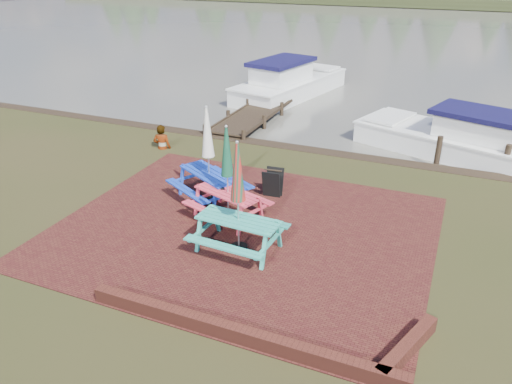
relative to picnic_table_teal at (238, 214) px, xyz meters
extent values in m
plane|color=black|center=(-0.27, -0.14, -0.92)|extent=(120.00, 120.00, 0.00)
cube|color=#3A1412|center=(-0.27, 0.86, -0.91)|extent=(9.00, 7.50, 0.02)
cube|color=#4C1E16|center=(1.23, -2.74, -0.77)|extent=(6.00, 0.22, 0.30)
cube|color=#4C1E16|center=(4.03, -1.94, -0.77)|extent=(0.82, 1.77, 0.30)
cube|color=#4E4B43|center=(-0.27, 36.86, -0.92)|extent=(120.00, 60.00, 0.02)
cube|color=black|center=(-0.27, 65.86, -0.42)|extent=(120.00, 10.00, 1.20)
cube|color=teal|center=(0.00, 0.00, -0.14)|extent=(1.93, 0.84, 0.04)
cube|color=teal|center=(-0.04, -0.71, -0.45)|extent=(1.90, 0.36, 0.04)
cube|color=teal|center=(0.04, 0.71, -0.45)|extent=(1.90, 0.36, 0.04)
cube|color=teal|center=(-0.82, 0.05, -0.53)|extent=(0.17, 1.64, 0.78)
cube|color=teal|center=(0.82, -0.05, -0.53)|extent=(0.17, 1.64, 0.78)
cylinder|color=black|center=(0.00, 0.00, -0.87)|extent=(0.38, 0.38, 0.11)
cylinder|color=#B2B2B7|center=(0.00, 0.00, 0.39)|extent=(0.04, 0.04, 2.63)
cone|color=#A41B17|center=(0.00, 0.00, 1.02)|extent=(0.34, 0.34, 1.31)
cube|color=#CE3446|center=(-0.88, 1.27, -0.19)|extent=(1.91, 1.24, 0.04)
cube|color=#CE3446|center=(-1.10, 0.63, -0.48)|extent=(1.76, 0.81, 0.04)
cube|color=#CE3446|center=(-0.66, 1.90, -0.48)|extent=(1.76, 0.81, 0.04)
cube|color=#CE3446|center=(-1.61, 1.52, -0.55)|extent=(0.58, 1.49, 0.73)
cube|color=#CE3446|center=(-0.15, 1.02, -0.55)|extent=(0.58, 1.49, 0.73)
cylinder|color=black|center=(-0.88, 1.27, -0.87)|extent=(0.36, 0.36, 0.10)
cylinder|color=#B2B2B7|center=(-0.88, 1.27, 0.32)|extent=(0.04, 0.04, 2.48)
cone|color=#113E29|center=(-0.88, 1.27, 0.91)|extent=(0.32, 0.32, 1.24)
cube|color=#1739AE|center=(-1.83, 2.05, -0.14)|extent=(2.02, 1.56, 0.04)
cube|color=#1739AE|center=(-2.17, 1.42, -0.45)|extent=(1.79, 1.13, 0.04)
cube|color=#1739AE|center=(-1.48, 2.68, -0.45)|extent=(1.79, 1.13, 0.04)
cube|color=#1739AE|center=(-2.55, 2.45, -0.53)|extent=(0.86, 1.49, 0.78)
cube|color=#1739AE|center=(-1.10, 1.66, -0.53)|extent=(0.86, 1.49, 0.78)
cylinder|color=black|center=(-1.83, 2.05, -0.87)|extent=(0.38, 0.38, 0.11)
cylinder|color=#B2B2B7|center=(-1.83, 2.05, 0.40)|extent=(0.04, 0.04, 2.64)
cone|color=beige|center=(-1.83, 2.05, 1.03)|extent=(0.34, 0.34, 1.32)
cube|color=black|center=(-0.30, 2.78, -0.51)|extent=(0.52, 0.24, 0.81)
cube|color=black|center=(-0.30, 3.05, -0.51)|extent=(0.52, 0.24, 0.81)
cube|color=black|center=(-0.30, 2.91, -0.12)|extent=(0.50, 0.08, 0.03)
cube|color=black|center=(-3.77, 11.36, -0.80)|extent=(1.60, 9.00, 0.06)
cube|color=black|center=(-4.52, 11.36, -0.75)|extent=(0.08, 9.00, 0.08)
cube|color=black|center=(-3.02, 11.36, -0.75)|extent=(0.08, 9.00, 0.08)
cylinder|color=black|center=(-4.57, 6.86, -1.02)|extent=(0.16, 0.16, 1.00)
cylinder|color=black|center=(-2.97, 6.86, -1.02)|extent=(0.16, 0.16, 1.00)
cube|color=silver|center=(-3.76, 14.22, -0.79)|extent=(3.88, 7.35, 1.00)
cube|color=silver|center=(-3.76, 14.22, -0.27)|extent=(3.96, 7.50, 0.08)
cube|color=silver|center=(-3.95, 13.40, 0.21)|extent=(2.33, 3.25, 0.85)
cube|color=black|center=(-3.95, 13.40, 0.69)|extent=(2.61, 3.70, 0.18)
cube|color=silver|center=(-3.18, 16.81, -0.14)|extent=(2.27, 1.68, 0.10)
cube|color=silver|center=(4.20, 8.86, -0.82)|extent=(7.11, 4.31, 0.90)
cube|color=silver|center=(4.20, 8.86, -0.36)|extent=(7.25, 4.40, 0.07)
cube|color=silver|center=(4.96, 8.61, 0.07)|extent=(3.20, 2.47, 0.76)
cube|color=black|center=(4.96, 8.61, 0.50)|extent=(3.64, 2.78, 0.16)
cube|color=silver|center=(1.78, 9.66, -0.24)|extent=(1.77, 2.26, 0.09)
imported|color=gray|center=(-5.24, 4.95, -0.07)|extent=(0.70, 0.55, 1.70)
camera|label=1|loc=(4.20, -8.88, 5.26)|focal=35.00mm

